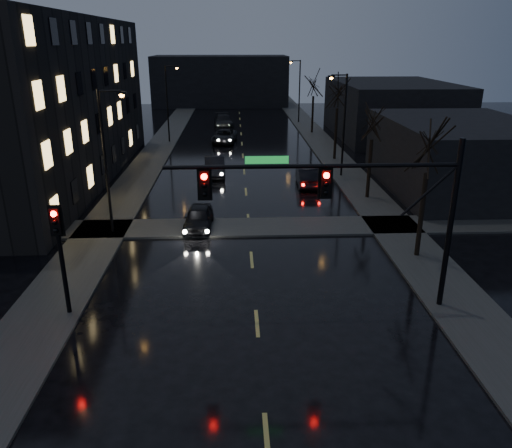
{
  "coord_description": "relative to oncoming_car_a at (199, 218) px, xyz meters",
  "views": [
    {
      "loc": [
        -0.76,
        -8.87,
        10.36
      ],
      "look_at": [
        0.07,
        10.51,
        3.2
      ],
      "focal_mm": 35.0,
      "sensor_mm": 36.0,
      "label": 1
    }
  ],
  "objects": [
    {
      "name": "sidewalk_cross",
      "position": [
        2.93,
        -0.06,
        -0.61
      ],
      "size": [
        40.0,
        3.0,
        0.12
      ],
      "primitive_type": "cube",
      "color": "#2D2D2B",
      "rests_on": "ground"
    },
    {
      "name": "streetlight_l_near",
      "position": [
        -4.65,
        -0.56,
        4.11
      ],
      "size": [
        1.53,
        0.28,
        8.0
      ],
      "color": "black",
      "rests_on": "ground"
    },
    {
      "name": "tree_far",
      "position": [
        11.33,
        31.44,
        5.39
      ],
      "size": [
        3.43,
        3.43,
        7.88
      ],
      "color": "black",
      "rests_on": "ground"
    },
    {
      "name": "streetlight_r_mid",
      "position": [
        10.51,
        11.44,
        4.11
      ],
      "size": [
        1.53,
        0.28,
        8.0
      ],
      "color": "black",
      "rests_on": "ground"
    },
    {
      "name": "oncoming_car_b",
      "position": [
        0.51,
        12.28,
        0.08
      ],
      "size": [
        1.79,
        4.62,
        1.5
      ],
      "primitive_type": "imported",
      "rotation": [
        0.0,
        0.0,
        0.05
      ],
      "color": "black",
      "rests_on": "ground"
    },
    {
      "name": "sidewalk_right",
      "position": [
        11.43,
        16.44,
        -0.61
      ],
      "size": [
        3.0,
        140.0,
        0.12
      ],
      "primitive_type": "cube",
      "color": "#2D2D2B",
      "rests_on": "ground"
    },
    {
      "name": "tree_mid_a",
      "position": [
        11.33,
        5.44,
        5.16
      ],
      "size": [
        3.3,
        3.3,
        7.58
      ],
      "color": "black",
      "rests_on": "ground"
    },
    {
      "name": "signal_mast",
      "position": [
        6.78,
        -9.56,
        4.2
      ],
      "size": [
        11.11,
        0.41,
        7.0
      ],
      "color": "black",
      "rests_on": "ground"
    },
    {
      "name": "lead_car",
      "position": [
        7.59,
        8.82,
        0.03
      ],
      "size": [
        1.63,
        4.29,
        1.4
      ],
      "primitive_type": "imported",
      "rotation": [
        0.0,
        0.0,
        3.11
      ],
      "color": "black",
      "rests_on": "ground"
    },
    {
      "name": "far_block",
      "position": [
        -0.07,
        59.44,
        3.33
      ],
      "size": [
        22.0,
        10.0,
        8.0
      ],
      "primitive_type": "cube",
      "color": "black",
      "rests_on": "ground"
    },
    {
      "name": "streetlight_l_far",
      "position": [
        -4.65,
        26.44,
        4.11
      ],
      "size": [
        1.53,
        0.28,
        8.0
      ],
      "color": "black",
      "rests_on": "ground"
    },
    {
      "name": "commercial_right_near",
      "position": [
        18.43,
        7.44,
        1.83
      ],
      "size": [
        10.0,
        14.0,
        5.0
      ],
      "primitive_type": "cube",
      "color": "black",
      "rests_on": "ground"
    },
    {
      "name": "oncoming_car_c",
      "position": [
        1.07,
        26.1,
        0.04
      ],
      "size": [
        2.83,
        5.27,
        1.41
      ],
      "primitive_type": "imported",
      "rotation": [
        0.0,
        0.0,
        -0.1
      ],
      "color": "black",
      "rests_on": "ground"
    },
    {
      "name": "tree_mid_b",
      "position": [
        11.33,
        17.44,
        5.94
      ],
      "size": [
        3.74,
        3.74,
        8.59
      ],
      "color": "black",
      "rests_on": "ground"
    },
    {
      "name": "sidewalk_left",
      "position": [
        -5.57,
        16.44,
        -0.61
      ],
      "size": [
        3.0,
        140.0,
        0.12
      ],
      "primitive_type": "cube",
      "color": "#2D2D2B",
      "rests_on": "ground"
    },
    {
      "name": "oncoming_car_d",
      "position": [
        0.79,
        36.27,
        0.13
      ],
      "size": [
        2.73,
        5.7,
        1.6
      ],
      "primitive_type": "imported",
      "rotation": [
        0.0,
        0.0,
        0.09
      ],
      "color": "black",
      "rests_on": "ground"
    },
    {
      "name": "commercial_right_far",
      "position": [
        19.93,
        29.44,
        2.33
      ],
      "size": [
        12.0,
        18.0,
        6.0
      ],
      "primitive_type": "cube",
      "color": "black",
      "rests_on": "ground"
    },
    {
      "name": "streetlight_r_far",
      "position": [
        10.51,
        39.44,
        4.11
      ],
      "size": [
        1.53,
        0.28,
        8.0
      ],
      "color": "black",
      "rests_on": "ground"
    },
    {
      "name": "oncoming_car_a",
      "position": [
        0.0,
        0.0,
        0.0
      ],
      "size": [
        1.71,
        3.97,
        1.34
      ],
      "primitive_type": "imported",
      "rotation": [
        0.0,
        0.0,
        -0.03
      ],
      "color": "black",
      "rests_on": "ground"
    },
    {
      "name": "apartment_block",
      "position": [
        -13.57,
        11.44,
        5.33
      ],
      "size": [
        12.0,
        30.0,
        12.0
      ],
      "primitive_type": "cube",
      "color": "black",
      "rests_on": "ground"
    },
    {
      "name": "signal_pole_left",
      "position": [
        -4.57,
        -9.57,
        2.34
      ],
      "size": [
        0.35,
        0.41,
        4.53
      ],
      "color": "black",
      "rests_on": "ground"
    },
    {
      "name": "tree_near",
      "position": [
        11.33,
        -4.56,
        5.55
      ],
      "size": [
        3.52,
        3.52,
        8.08
      ],
      "color": "black",
      "rests_on": "ground"
    }
  ]
}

